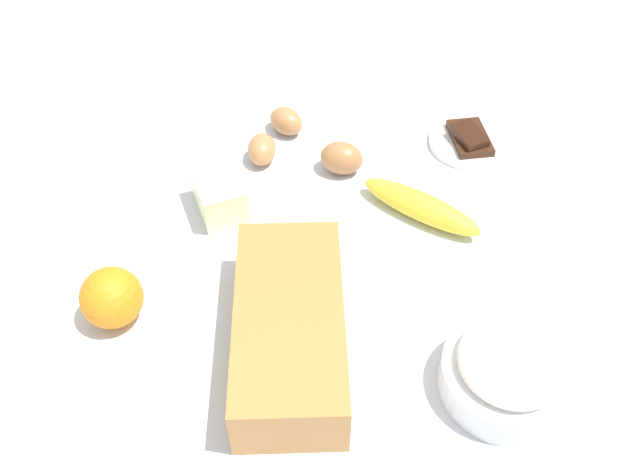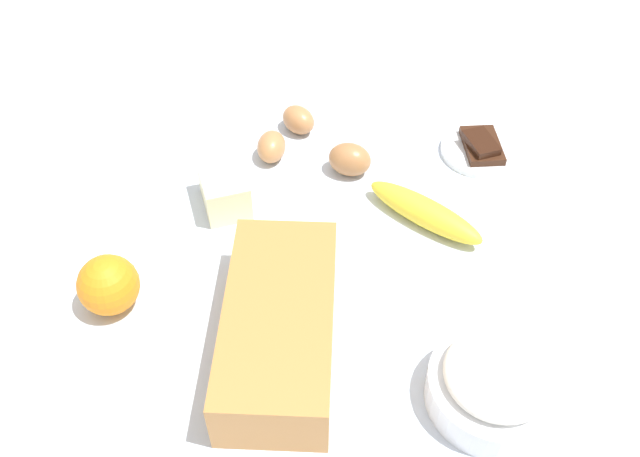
{
  "view_description": "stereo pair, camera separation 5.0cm",
  "coord_description": "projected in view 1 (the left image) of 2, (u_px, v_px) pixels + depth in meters",
  "views": [
    {
      "loc": [
        0.65,
        0.01,
        0.72
      ],
      "look_at": [
        0.0,
        0.0,
        0.04
      ],
      "focal_mm": 38.67,
      "sensor_mm": 36.0,
      "label": 1
    },
    {
      "loc": [
        0.65,
        0.06,
        0.72
      ],
      "look_at": [
        0.0,
        0.0,
        0.04
      ],
      "focal_mm": 38.67,
      "sensor_mm": 36.0,
      "label": 2
    }
  ],
  "objects": [
    {
      "name": "chocolate_plate",
      "position": [
        469.0,
        141.0,
        1.12
      ],
      "size": [
        0.13,
        0.13,
        0.03
      ],
      "color": "white",
      "rests_on": "ground_plane"
    },
    {
      "name": "egg_near_butter",
      "position": [
        262.0,
        149.0,
        1.09
      ],
      "size": [
        0.06,
        0.05,
        0.05
      ],
      "primitive_type": "ellipsoid",
      "rotation": [
        0.0,
        1.57,
        0.01
      ],
      "color": "#B37949",
      "rests_on": "ground_plane"
    },
    {
      "name": "banana",
      "position": [
        421.0,
        206.0,
        1.0
      ],
      "size": [
        0.14,
        0.18,
        0.04
      ],
      "primitive_type": "ellipsoid",
      "rotation": [
        0.0,
        0.0,
        4.12
      ],
      "color": "yellow",
      "rests_on": "ground_plane"
    },
    {
      "name": "loaf_pan",
      "position": [
        290.0,
        328.0,
        0.83
      ],
      "size": [
        0.29,
        0.14,
        0.08
      ],
      "rotation": [
        0.0,
        0.0,
        0.05
      ],
      "color": "#B77A3D",
      "rests_on": "ground_plane"
    },
    {
      "name": "flour_bowl",
      "position": [
        508.0,
        371.0,
        0.79
      ],
      "size": [
        0.15,
        0.15,
        0.08
      ],
      "color": "white",
      "rests_on": "ground_plane"
    },
    {
      "name": "egg_beside_bowl",
      "position": [
        286.0,
        121.0,
        1.14
      ],
      "size": [
        0.07,
        0.08,
        0.04
      ],
      "primitive_type": "ellipsoid",
      "rotation": [
        0.0,
        1.57,
        3.98
      ],
      "color": "#B17848",
      "rests_on": "ground_plane"
    },
    {
      "name": "ground_plane",
      "position": [
        320.0,
        253.0,
        0.98
      ],
      "size": [
        2.4,
        2.4,
        0.02
      ],
      "primitive_type": "cube",
      "color": "silver"
    },
    {
      "name": "orange_fruit",
      "position": [
        112.0,
        298.0,
        0.86
      ],
      "size": [
        0.08,
        0.08,
        0.08
      ],
      "primitive_type": "sphere",
      "color": "orange",
      "rests_on": "ground_plane"
    },
    {
      "name": "butter_block",
      "position": [
        219.0,
        195.0,
        1.01
      ],
      "size": [
        0.11,
        0.09,
        0.06
      ],
      "primitive_type": "cube",
      "rotation": [
        0.0,
        0.0,
        0.39
      ],
      "color": "#F4EDB2",
      "rests_on": "ground_plane"
    },
    {
      "name": "egg_loose",
      "position": [
        342.0,
        158.0,
        1.07
      ],
      "size": [
        0.07,
        0.08,
        0.05
      ],
      "primitive_type": "ellipsoid",
      "rotation": [
        0.0,
        1.57,
        1.35
      ],
      "color": "#A67043",
      "rests_on": "ground_plane"
    }
  ]
}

